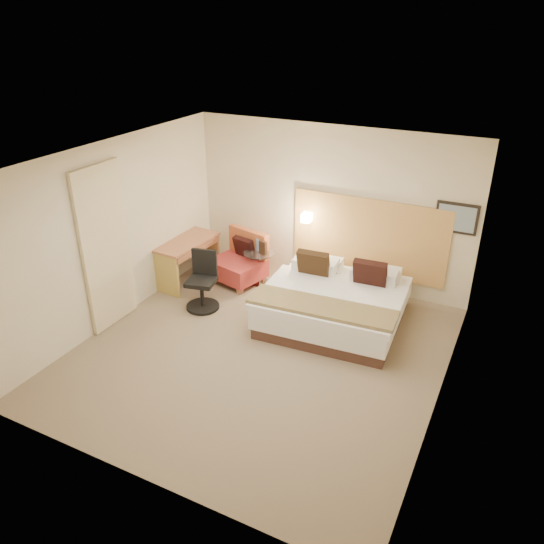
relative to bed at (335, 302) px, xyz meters
The scene contains 19 objects.
floor 1.44m from the bed, 115.85° to the right, with size 4.80×5.00×0.02m, color #776650.
ceiling 2.77m from the bed, 115.85° to the right, with size 4.80×5.00×0.02m, color white.
wall_back 1.73m from the bed, 116.06° to the left, with size 4.80×0.02×2.70m, color beige.
wall_front 3.96m from the bed, 99.20° to the right, with size 4.80×0.02×2.70m, color beige.
wall_left 3.43m from the bed, 157.34° to the right, with size 0.02×5.00×2.70m, color beige.
wall_right 2.43m from the bed, 35.03° to the right, with size 0.02×5.00×2.70m, color beige.
headboard_panel 1.36m from the bed, 85.79° to the left, with size 2.60×0.04×1.30m, color tan.
art_frame 2.20m from the bed, 40.86° to the left, with size 0.62×0.03×0.47m, color black.
art_canvas 2.19m from the bed, 40.39° to the left, with size 0.54×0.01×0.39m, color #778FA4.
lamp_arm 1.72m from the bed, 129.66° to the left, with size 0.02×0.02×0.12m, color silver.
lamp_shade 1.68m from the bed, 131.17° to the left, with size 0.15×0.15×0.15m, color #F9E7C2.
curtain 3.45m from the bed, 153.04° to the right, with size 0.06×0.90×2.42m, color beige.
bottle_a 1.81m from the bed, 158.73° to the left, with size 0.06×0.06×0.21m, color #8BA5D8.
menu_folder 1.64m from the bed, 160.09° to the left, with size 0.14×0.05×0.23m, color #352115.
bed is the anchor object (origin of this frame).
lounge_chair 2.02m from the bed, 164.71° to the left, with size 0.98×0.91×0.88m.
side_table 1.69m from the bed, 160.14° to the left, with size 0.65×0.65×0.59m.
desk 2.74m from the bed, behind, with size 0.63×1.25×0.76m.
desk_chair 2.09m from the bed, 165.05° to the right, with size 0.63×0.63×0.93m.
Camera 1 is at (2.89, -5.39, 4.28)m, focal length 35.00 mm.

